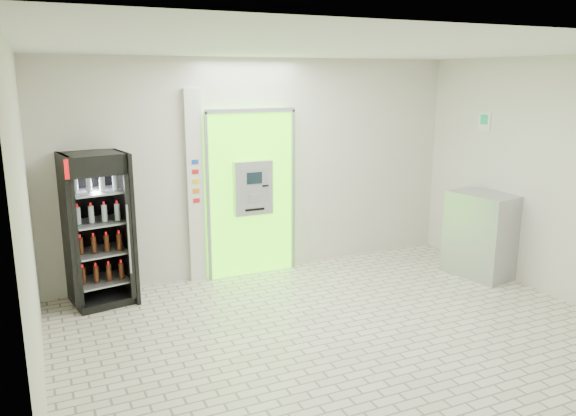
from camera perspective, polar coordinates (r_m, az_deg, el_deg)
ground at (r=6.21m, az=6.27°, el=-13.08°), size 6.00×6.00×0.00m
room_shell at (r=5.65m, az=6.73°, el=3.93°), size 6.00×6.00×6.00m
atm_assembly at (r=7.83m, az=-3.82°, el=1.59°), size 1.30×0.24×2.33m
pillar at (r=7.60m, az=-9.44°, el=2.08°), size 0.22×0.11×2.60m
beverage_cooler at (r=7.22m, az=-18.70°, el=-2.32°), size 0.80×0.76×1.87m
steel_cabinet at (r=8.30m, az=19.04°, el=-2.57°), size 0.74×0.98×1.18m
exit_sign at (r=8.54m, az=19.34°, el=8.30°), size 0.02×0.22×0.26m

